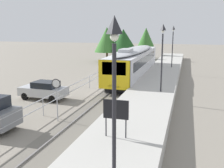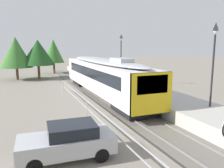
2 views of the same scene
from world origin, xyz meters
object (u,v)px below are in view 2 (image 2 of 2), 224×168
Objects in this scene: commuter_train at (103,74)px; parked_hatchback_silver at (68,141)px; platform_lamp_mid_platform at (214,49)px; platform_lamp_far_end at (121,48)px.

commuter_train is 4.43× the size of parked_hatchback_silver.
platform_lamp_far_end is (0.00, 14.18, 0.00)m from platform_lamp_mid_platform.
platform_lamp_mid_platform reaches higher than commuter_train.
parked_hatchback_silver is at bearing -116.47° from commuter_train.
parked_hatchback_silver is (-9.62, -15.87, -3.83)m from platform_lamp_far_end.
platform_lamp_far_end reaches higher than parked_hatchback_silver.
platform_lamp_mid_platform is 1.00× the size of platform_lamp_far_end.
platform_lamp_far_end is at bearing 90.00° from platform_lamp_mid_platform.
commuter_train is 10.59m from platform_lamp_mid_platform.
platform_lamp_far_end is 18.95m from parked_hatchback_silver.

